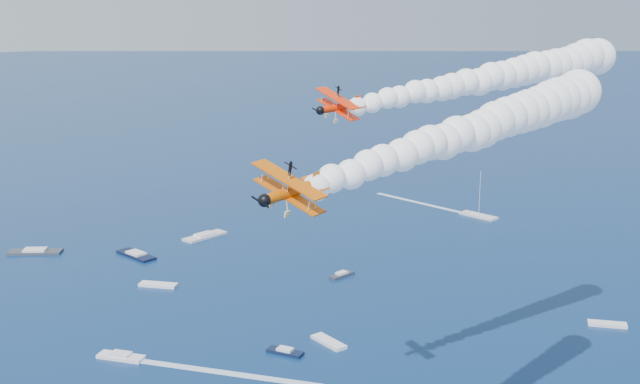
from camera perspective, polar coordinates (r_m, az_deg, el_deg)
biplane_lead at (r=112.02m, az=1.38°, el=5.95°), size 8.51×10.01×7.41m
biplane_trail at (r=75.90m, az=-2.02°, el=0.03°), size 9.86×11.42×7.70m
smoke_trail_lead at (r=130.89m, az=11.78°, el=7.79°), size 58.95×18.04×10.71m
smoke_trail_trail at (r=97.32m, az=10.44°, el=4.22°), size 59.87×36.84×10.71m
spectator_boats at (r=199.56m, az=-12.60°, el=-7.73°), size 246.11×173.33×0.70m
boat_wakes at (r=175.07m, az=-12.20°, el=-10.98°), size 217.16×140.09×0.04m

